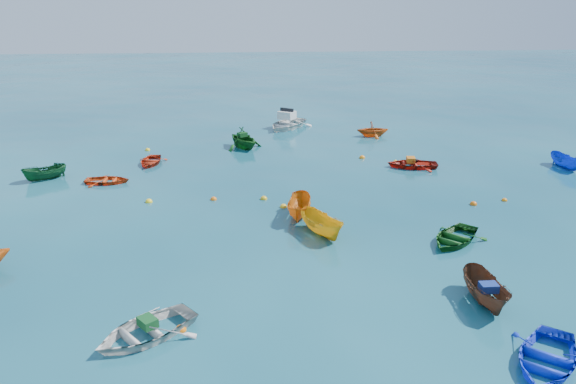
{
  "coord_description": "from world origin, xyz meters",
  "views": [
    {
      "loc": [
        -2.14,
        -22.25,
        10.2
      ],
      "look_at": [
        0.0,
        5.0,
        0.4
      ],
      "focal_mm": 35.0,
      "sensor_mm": 36.0,
      "label": 1
    }
  ],
  "objects": [
    {
      "name": "buoy_ye_b",
      "position": [
        -7.16,
        5.13,
        0.0
      ],
      "size": [
        0.37,
        0.37,
        0.37
      ],
      "primitive_type": "sphere",
      "color": "yellow",
      "rests_on": "ground"
    },
    {
      "name": "buoy_ye_a",
      "position": [
        -0.32,
        3.88,
        0.0
      ],
      "size": [
        0.36,
        0.36,
        0.36
      ],
      "primitive_type": "sphere",
      "color": "yellow",
      "rests_on": "ground"
    },
    {
      "name": "buoy_or_d",
      "position": [
        9.32,
        3.47,
        0.0
      ],
      "size": [
        0.37,
        0.37,
        0.37
      ],
      "primitive_type": "sphere",
      "color": "#CF5D0B",
      "rests_on": "ground"
    },
    {
      "name": "dinghy_green_e",
      "position": [
        6.74,
        -0.82,
        0.0
      ],
      "size": [
        3.71,
        3.74,
        0.64
      ],
      "primitive_type": "imported",
      "rotation": [
        0.0,
        0.0,
        -0.76
      ],
      "color": "#104713",
      "rests_on": "ground"
    },
    {
      "name": "tarp_green_b",
      "position": [
        -2.33,
        15.46,
        0.92
      ],
      "size": [
        0.76,
        0.72,
        0.3
      ],
      "primitive_type": "cube",
      "rotation": [
        0.0,
        0.0,
        0.57
      ],
      "color": "#12481A",
      "rests_on": "dinghy_green_n"
    },
    {
      "name": "dinghy_blue_se",
      "position": [
        6.34,
        -9.3,
        0.0
      ],
      "size": [
        3.88,
        4.05,
        0.68
      ],
      "primitive_type": "imported",
      "rotation": [
        0.0,
        0.0,
        -0.66
      ],
      "color": "#112ED5",
      "rests_on": "ground"
    },
    {
      "name": "tarp_green_a",
      "position": [
        -5.32,
        -6.89,
        0.49
      ],
      "size": [
        0.73,
        0.75,
        0.29
      ],
      "primitive_type": "cube",
      "rotation": [
        0.0,
        0.0,
        -0.89
      ],
      "color": "#134E21",
      "rests_on": "dinghy_white_near"
    },
    {
      "name": "tarp_orange_b",
      "position": [
        7.95,
        10.05,
        0.47
      ],
      "size": [
        0.58,
        0.72,
        0.32
      ],
      "primitive_type": "cube",
      "rotation": [
        0.0,
        0.0,
        -1.72
      ],
      "color": "#CC6714",
      "rests_on": "dinghy_red_ne"
    },
    {
      "name": "sampan_blue_far",
      "position": [
        17.37,
        9.18,
        0.0
      ],
      "size": [
        1.32,
        2.64,
        0.98
      ],
      "primitive_type": "imported",
      "rotation": [
        0.0,
        0.0,
        0.15
      ],
      "color": "#1038CB",
      "rests_on": "ground"
    },
    {
      "name": "dinghy_white_near",
      "position": [
        -5.4,
        -6.95,
        0.0
      ],
      "size": [
        4.07,
        3.93,
        0.69
      ],
      "primitive_type": "imported",
      "rotation": [
        0.0,
        0.0,
        -0.89
      ],
      "color": "beige",
      "rests_on": "ground"
    },
    {
      "name": "buoy_or_a",
      "position": [
        -4.36,
        -6.68,
        0.0
      ],
      "size": [
        0.37,
        0.37,
        0.37
      ],
      "primitive_type": "sphere",
      "color": "orange",
      "rests_on": "ground"
    },
    {
      "name": "buoy_or_c",
      "position": [
        -3.86,
        5.23,
        0.0
      ],
      "size": [
        0.33,
        0.33,
        0.33
      ],
      "primitive_type": "sphere",
      "color": "orange",
      "rests_on": "ground"
    },
    {
      "name": "buoy_ye_c",
      "position": [
        -1.26,
        5.1,
        0.0
      ],
      "size": [
        0.37,
        0.37,
        0.37
      ],
      "primitive_type": "sphere",
      "color": "gold",
      "rests_on": "ground"
    },
    {
      "name": "motorboat_white",
      "position": [
        1.18,
        21.16,
        0.0
      ],
      "size": [
        4.93,
        5.23,
        1.48
      ],
      "primitive_type": "imported",
      "rotation": [
        0.0,
        0.0,
        -0.61
      ],
      "color": "silver",
      "rests_on": "ground"
    },
    {
      "name": "buoy_ye_d",
      "position": [
        -8.78,
        15.23,
        0.0
      ],
      "size": [
        0.34,
        0.34,
        0.34
      ],
      "primitive_type": "sphere",
      "color": "yellow",
      "rests_on": "ground"
    },
    {
      "name": "dinghy_orange_far",
      "position": [
        7.34,
        17.94,
        0.0
      ],
      "size": [
        2.36,
        2.04,
        1.23
      ],
      "primitive_type": "imported",
      "rotation": [
        0.0,
        0.0,
        1.58
      ],
      "color": "#C95312",
      "rests_on": "ground"
    },
    {
      "name": "dinghy_red_nw",
      "position": [
        -9.97,
        8.43,
        0.0
      ],
      "size": [
        2.57,
        1.91,
        0.51
      ],
      "primitive_type": "imported",
      "rotation": [
        0.0,
        0.0,
        1.51
      ],
      "color": "red",
      "rests_on": "ground"
    },
    {
      "name": "buoy_or_b",
      "position": [
        11.14,
        3.9,
        0.0
      ],
      "size": [
        0.29,
        0.29,
        0.29
      ],
      "primitive_type": "sphere",
      "color": "orange",
      "rests_on": "ground"
    },
    {
      "name": "ground",
      "position": [
        0.0,
        0.0,
        0.0
      ],
      "size": [
        160.0,
        160.0,
        0.0
      ],
      "primitive_type": "plane",
      "color": "#0B3C50",
      "rests_on": "ground"
    },
    {
      "name": "sampan_orange_n",
      "position": [
        0.37,
        2.58,
        0.0
      ],
      "size": [
        1.63,
        2.99,
        1.1
      ],
      "primitive_type": "imported",
      "rotation": [
        0.0,
        0.0,
        -0.21
      ],
      "color": "orange",
      "rests_on": "ground"
    },
    {
      "name": "sampan_brown_mid",
      "position": [
        6.0,
        -5.8,
        0.0
      ],
      "size": [
        1.09,
        2.84,
        1.1
      ],
      "primitive_type": "imported",
      "rotation": [
        0.0,
        0.0,
        0.01
      ],
      "color": "#512F1D",
      "rests_on": "ground"
    },
    {
      "name": "buoy_or_e",
      "position": [
        5.4,
        12.24,
        0.0
      ],
      "size": [
        0.38,
        0.38,
        0.38
      ],
      "primitive_type": "sphere",
      "color": "orange",
      "rests_on": "ground"
    },
    {
      "name": "dinghy_red_far",
      "position": [
        -8.1,
        12.03,
        0.0
      ],
      "size": [
        2.05,
        2.71,
        0.53
      ],
      "primitive_type": "imported",
      "rotation": [
        0.0,
        0.0,
        -0.09
      ],
      "color": "red",
      "rests_on": "ground"
    },
    {
      "name": "tarp_blue_a",
      "position": [
        6.01,
        -5.95,
        0.69
      ],
      "size": [
        0.59,
        0.45,
        0.28
      ],
      "primitive_type": "cube",
      "rotation": [
        0.0,
        0.0,
        0.01
      ],
      "color": "navy",
      "rests_on": "sampan_brown_mid"
    },
    {
      "name": "buoy_ye_e",
      "position": [
        7.31,
        11.16,
        0.0
      ],
      "size": [
        0.31,
        0.31,
        0.31
      ],
      "primitive_type": "sphere",
      "color": "yellow",
      "rests_on": "ground"
    },
    {
      "name": "sampan_green_far",
      "position": [
        -13.64,
        9.31,
        0.0
      ],
      "size": [
        2.58,
        2.07,
        0.95
      ],
      "primitive_type": "imported",
      "rotation": [
        0.0,
        0.0,
        -1.02
      ],
      "color": "#114822",
      "rests_on": "ground"
    },
    {
      "name": "dinghy_red_ne",
      "position": [
        8.05,
        10.03,
        0.0
      ],
      "size": [
        3.32,
        2.59,
        0.63
      ],
      "primitive_type": "imported",
      "rotation": [
        0.0,
        0.0,
        -1.72
      ],
      "color": "#9E190D",
      "rests_on": "ground"
    },
    {
      "name": "dinghy_green_n",
      "position": [
        -2.28,
        15.37,
        0.0
      ],
      "size": [
        3.74,
        3.86,
        1.55
      ],
      "primitive_type": "imported",
      "rotation": [
        0.0,
        0.0,
        0.57
      ],
      "color": "#135317",
      "rests_on": "ground"
    },
    {
      "name": "sampan_yellow_mid",
      "position": [
        1.15,
        0.37,
        0.0
      ],
      "size": [
        2.2,
        3.06,
        1.11
      ],
      "primitive_type": "imported",
      "rotation": [
        0.0,
        0.0,
        0.44
      ],
      "color": "gold",
      "rests_on": "ground"
    }
  ]
}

